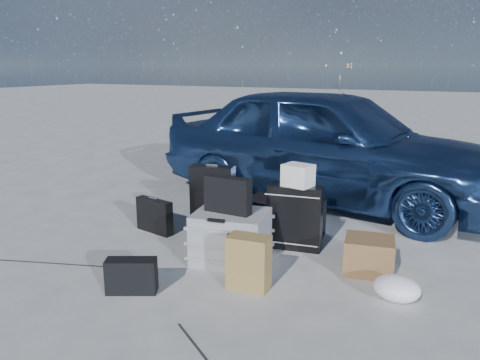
% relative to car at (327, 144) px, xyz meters
% --- Properties ---
extents(ground, '(60.00, 60.00, 0.00)m').
position_rel_car_xyz_m(ground, '(-0.27, -2.48, -0.70)').
color(ground, beige).
rests_on(ground, ground).
extents(car, '(4.33, 2.24, 1.41)m').
position_rel_car_xyz_m(car, '(0.00, 0.00, 0.00)').
color(car, '#315593').
rests_on(car, ground).
extents(pelican_case, '(0.67, 0.58, 0.43)m').
position_rel_car_xyz_m(pelican_case, '(-0.18, -2.17, -0.49)').
color(pelican_case, '#989A9D').
rests_on(pelican_case, ground).
extents(laptop_bag, '(0.41, 0.12, 0.30)m').
position_rel_car_xyz_m(laptop_bag, '(-0.20, -2.19, -0.12)').
color(laptop_bag, black).
rests_on(laptop_bag, pelican_case).
extents(briefcase, '(0.45, 0.18, 0.34)m').
position_rel_car_xyz_m(briefcase, '(-1.19, -1.88, -0.53)').
color(briefcase, black).
rests_on(briefcase, ground).
extents(suitcase_left, '(0.48, 0.25, 0.60)m').
position_rel_car_xyz_m(suitcase_left, '(-0.85, -1.31, -0.40)').
color(suitcase_left, black).
rests_on(suitcase_left, ground).
extents(suitcase_right, '(0.51, 0.25, 0.58)m').
position_rel_car_xyz_m(suitcase_right, '(0.20, -1.66, -0.41)').
color(suitcase_right, black).
rests_on(suitcase_right, ground).
extents(white_carton, '(0.28, 0.24, 0.20)m').
position_rel_car_xyz_m(white_carton, '(0.21, -1.65, -0.02)').
color(white_carton, white).
rests_on(white_carton, suitcase_right).
extents(duffel_bag, '(0.75, 0.40, 0.36)m').
position_rel_car_xyz_m(duffel_bag, '(0.01, -1.35, -0.52)').
color(duffel_bag, black).
rests_on(duffel_bag, ground).
extents(flat_box_white, '(0.44, 0.37, 0.07)m').
position_rel_car_xyz_m(flat_box_white, '(-0.00, -1.33, -0.31)').
color(flat_box_white, white).
rests_on(flat_box_white, duffel_bag).
extents(flat_box_black, '(0.32, 0.28, 0.06)m').
position_rel_car_xyz_m(flat_box_black, '(0.02, -1.34, -0.25)').
color(flat_box_black, black).
rests_on(flat_box_black, flat_box_white).
extents(kraft_bag, '(0.32, 0.21, 0.41)m').
position_rel_car_xyz_m(kraft_bag, '(0.16, -2.56, -0.50)').
color(kraft_bag, olive).
rests_on(kraft_bag, ground).
extents(cardboard_box, '(0.43, 0.40, 0.29)m').
position_rel_car_xyz_m(cardboard_box, '(0.91, -1.88, -0.56)').
color(cardboard_box, brown).
rests_on(cardboard_box, ground).
extents(plastic_bag, '(0.35, 0.30, 0.18)m').
position_rel_car_xyz_m(plastic_bag, '(1.19, -2.27, -0.61)').
color(plastic_bag, white).
rests_on(plastic_bag, ground).
extents(messenger_bag, '(0.39, 0.29, 0.26)m').
position_rel_car_xyz_m(messenger_bag, '(-0.58, -3.00, -0.58)').
color(messenger_bag, black).
rests_on(messenger_bag, ground).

